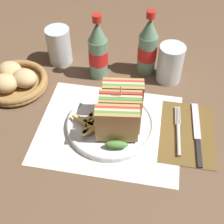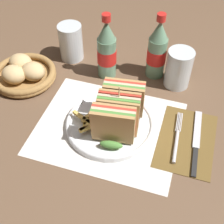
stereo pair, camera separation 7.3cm
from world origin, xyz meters
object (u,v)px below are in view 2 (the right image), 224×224
at_px(club_sandwich, 119,112).
at_px(knife, 196,142).
at_px(fork, 177,141).
at_px(coke_bottle_far, 157,50).
at_px(coke_bottle_near, 107,51).
at_px(bread_basket, 24,73).
at_px(glass_near, 178,71).
at_px(glass_far, 71,44).
at_px(plate_main, 110,125).

distance_m(club_sandwich, knife, 0.22).
bearing_deg(fork, coke_bottle_far, 110.46).
height_order(coke_bottle_near, coke_bottle_far, same).
bearing_deg(fork, bread_basket, 164.20).
distance_m(glass_near, glass_far, 0.36).
distance_m(fork, coke_bottle_near, 0.34).
xyz_separation_m(knife, coke_bottle_near, (-0.31, 0.20, 0.09)).
height_order(club_sandwich, glass_far, club_sandwich).
relative_size(club_sandwich, coke_bottle_near, 0.82).
bearing_deg(glass_near, club_sandwich, -116.63).
distance_m(fork, glass_far, 0.48).
relative_size(knife, glass_far, 1.81).
distance_m(coke_bottle_near, glass_far, 0.15).
bearing_deg(coke_bottle_near, club_sandwich, -64.47).
bearing_deg(club_sandwich, glass_near, 63.37).
height_order(glass_far, bread_basket, glass_far).
height_order(knife, coke_bottle_far, coke_bottle_far).
height_order(plate_main, fork, plate_main).
bearing_deg(bread_basket, fork, -12.28).
relative_size(coke_bottle_far, glass_far, 1.76).
bearing_deg(bread_basket, glass_far, 56.78).
bearing_deg(glass_near, coke_bottle_far, 160.26).
distance_m(plate_main, knife, 0.23).
height_order(coke_bottle_far, glass_near, coke_bottle_far).
height_order(glass_near, glass_far, same).
height_order(plate_main, coke_bottle_near, coke_bottle_near).
bearing_deg(glass_far, coke_bottle_near, -19.21).
distance_m(plate_main, glass_far, 0.34).
height_order(club_sandwich, bread_basket, club_sandwich).
bearing_deg(glass_near, plate_main, -121.59).
height_order(fork, glass_near, glass_near).
relative_size(plate_main, fork, 1.41).
xyz_separation_m(plate_main, bread_basket, (-0.32, 0.11, 0.01)).
bearing_deg(bread_basket, coke_bottle_far, 21.19).
height_order(club_sandwich, knife, club_sandwich).
height_order(club_sandwich, glass_near, club_sandwich).
bearing_deg(fork, glass_near, 96.40).
bearing_deg(knife, club_sandwich, -179.00).
height_order(club_sandwich, fork, club_sandwich).
relative_size(fork, glass_far, 1.42).
distance_m(plate_main, club_sandwich, 0.07).
height_order(coke_bottle_near, bread_basket, coke_bottle_near).
bearing_deg(club_sandwich, bread_basket, 161.96).
bearing_deg(coke_bottle_near, plate_main, -69.97).
relative_size(club_sandwich, bread_basket, 0.89).
relative_size(plate_main, coke_bottle_far, 1.13).
xyz_separation_m(club_sandwich, fork, (0.16, 0.00, -0.06)).
bearing_deg(club_sandwich, fork, 0.92).
bearing_deg(plate_main, knife, 3.43).
distance_m(glass_far, bread_basket, 0.18).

